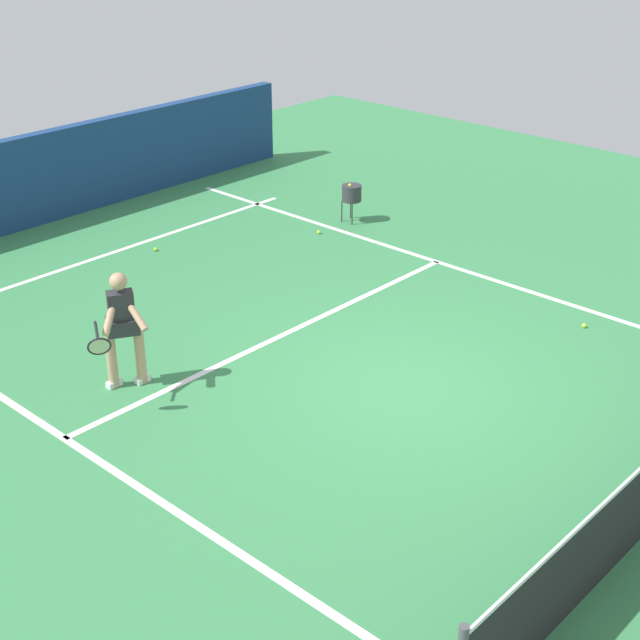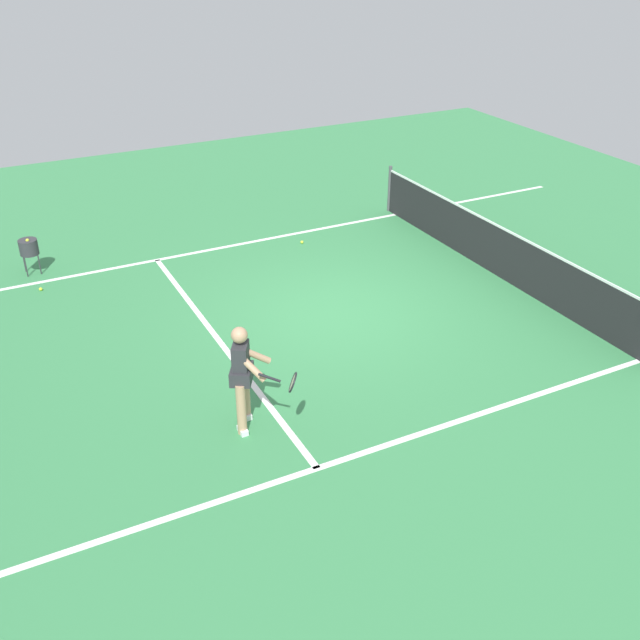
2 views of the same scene
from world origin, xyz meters
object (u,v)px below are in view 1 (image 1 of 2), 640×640
(tennis_ball_near, at_px, (319,232))
(ball_hopper, at_px, (352,193))
(tennis_player, at_px, (122,326))
(tennis_ball_mid, at_px, (584,326))
(tennis_ball_far, at_px, (155,249))

(tennis_ball_near, height_order, ball_hopper, ball_hopper)
(tennis_player, bearing_deg, tennis_ball_near, -161.53)
(tennis_ball_mid, xyz_separation_m, ball_hopper, (-1.07, -5.37, 0.51))
(ball_hopper, bearing_deg, tennis_player, 16.10)
(tennis_ball_far, height_order, ball_hopper, ball_hopper)
(tennis_ball_near, height_order, tennis_ball_mid, same)
(tennis_player, xyz_separation_m, tennis_ball_near, (-5.64, -1.88, -0.81))
(tennis_ball_near, relative_size, ball_hopper, 0.09)
(tennis_ball_mid, xyz_separation_m, tennis_ball_far, (2.32, -6.87, 0.00))
(tennis_ball_mid, relative_size, tennis_ball_far, 1.00)
(tennis_player, xyz_separation_m, ball_hopper, (-6.53, -1.89, -0.30))
(tennis_player, distance_m, tennis_ball_far, 4.69)
(tennis_ball_near, xyz_separation_m, tennis_ball_far, (2.51, -1.51, 0.00))
(tennis_player, bearing_deg, tennis_ball_mid, 147.44)
(tennis_ball_near, bearing_deg, tennis_player, 18.47)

